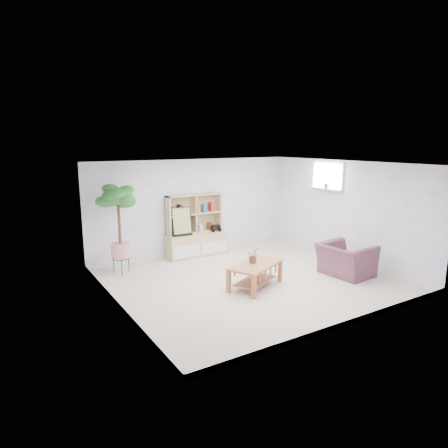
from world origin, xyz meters
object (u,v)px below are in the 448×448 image
armchair (346,258)px  floor_tree (120,229)px  storage_unit (196,225)px  coffee_table (255,275)px

armchair → floor_tree: bearing=52.9°
storage_unit → floor_tree: (-2.03, -0.36, 0.20)m
floor_tree → armchair: floor_tree is taller
coffee_table → floor_tree: 3.08m
floor_tree → coffee_table: bearing=-48.3°
coffee_table → storage_unit: bearing=64.5°
floor_tree → armchair: 4.89m
storage_unit → floor_tree: size_ratio=0.79×
storage_unit → floor_tree: 2.08m
storage_unit → coffee_table: size_ratio=1.34×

